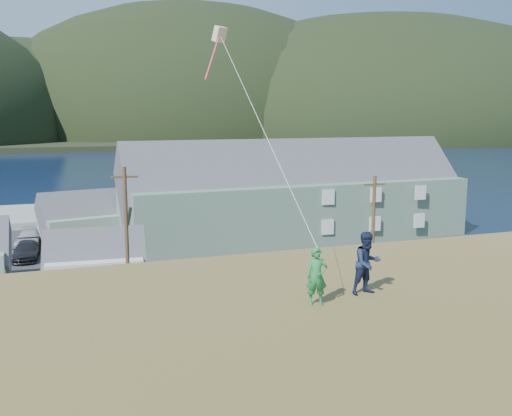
% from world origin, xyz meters
% --- Properties ---
extents(ground, '(900.00, 900.00, 0.00)m').
position_xyz_m(ground, '(0.00, 0.00, 0.00)').
color(ground, '#0A1638').
rests_on(ground, ground).
extents(grass_strip, '(110.00, 8.00, 0.10)m').
position_xyz_m(grass_strip, '(0.00, -2.00, 0.05)').
color(grass_strip, '#4C3D19').
rests_on(grass_strip, ground).
extents(waterfront_lot, '(72.00, 36.00, 0.12)m').
position_xyz_m(waterfront_lot, '(0.00, 17.00, 0.06)').
color(waterfront_lot, '#28282B').
rests_on(waterfront_lot, ground).
extents(wharf, '(26.00, 14.00, 0.90)m').
position_xyz_m(wharf, '(-6.00, 40.00, 0.45)').
color(wharf, gray).
rests_on(wharf, ground).
extents(far_shore, '(900.00, 320.00, 2.00)m').
position_xyz_m(far_shore, '(0.00, 330.00, 1.00)').
color(far_shore, black).
rests_on(far_shore, ground).
extents(far_hills, '(760.00, 265.00, 143.00)m').
position_xyz_m(far_hills, '(35.59, 279.38, 2.00)').
color(far_hills, black).
rests_on(far_hills, ground).
extents(lodge, '(35.02, 11.34, 12.17)m').
position_xyz_m(lodge, '(18.58, 19.39, 4.68)').
color(lodge, slate).
rests_on(lodge, waterfront_lot).
extents(shed_white, '(7.22, 5.07, 5.47)m').
position_xyz_m(shed_white, '(-1.72, 7.90, 2.12)').
color(shed_white, silver).
rests_on(shed_white, waterfront_lot).
extents(shed_palegreen_far, '(10.41, 7.35, 6.35)m').
position_xyz_m(shed_palegreen_far, '(-1.08, 24.05, 2.44)').
color(shed_palegreen_far, slate).
rests_on(shed_palegreen_far, waterfront_lot).
extents(utility_poles, '(36.09, 0.24, 9.28)m').
position_xyz_m(utility_poles, '(-1.22, 1.50, 4.48)').
color(utility_poles, '#47331E').
rests_on(utility_poles, waterfront_lot).
extents(kite_flyer_green, '(0.66, 0.51, 1.60)m').
position_xyz_m(kite_flyer_green, '(2.68, -18.71, 8.00)').
color(kite_flyer_green, '#20773B').
rests_on(kite_flyer_green, hillside).
extents(kite_flyer_navy, '(0.97, 0.80, 1.84)m').
position_xyz_m(kite_flyer_navy, '(4.48, -18.31, 8.12)').
color(kite_flyer_navy, '#17213F').
rests_on(kite_flyer_navy, hillside).
extents(kite_rig, '(0.96, 3.93, 9.76)m').
position_xyz_m(kite_rig, '(1.95, -11.77, 15.06)').
color(kite_rig, beige).
rests_on(kite_rig, ground).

